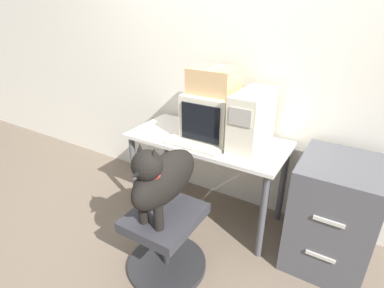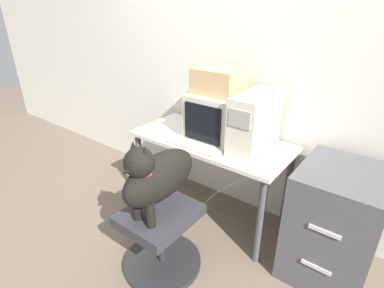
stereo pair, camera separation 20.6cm
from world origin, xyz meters
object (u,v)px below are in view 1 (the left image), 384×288
pc_tower (252,120)px  office_chair (166,240)px  keyboard (193,145)px  filing_cabinet (332,214)px  dog (163,177)px  cardboard_box (214,80)px  crt_monitor (213,115)px

pc_tower → office_chair: pc_tower is taller
keyboard → filing_cabinet: size_ratio=0.58×
dog → office_chair: bearing=90.0°
keyboard → cardboard_box: (0.03, 0.25, 0.44)m
office_chair → cardboard_box: size_ratio=1.60×
crt_monitor → filing_cabinet: bearing=-4.2°
keyboard → pc_tower: bearing=32.4°
crt_monitor → dog: 0.75m
office_chair → cardboard_box: (-0.05, 0.74, 0.93)m
keyboard → cardboard_box: size_ratio=1.32×
pc_tower → office_chair: bearing=-111.4°
pc_tower → office_chair: (-0.28, -0.71, -0.69)m
pc_tower → keyboard: (-0.36, -0.23, -0.20)m
crt_monitor → pc_tower: bearing=-3.3°
pc_tower → dog: bearing=-111.4°
office_chair → filing_cabinet: 1.15m
office_chair → cardboard_box: 1.19m
filing_cabinet → dog: bearing=-144.3°
dog → keyboard: bearing=98.7°
pc_tower → filing_cabinet: pc_tower is taller
crt_monitor → office_chair: bearing=-86.3°
dog → crt_monitor: bearing=93.7°
crt_monitor → dog: size_ratio=0.68×
filing_cabinet → cardboard_box: cardboard_box is taller
keyboard → cardboard_box: cardboard_box is taller
pc_tower → keyboard: 0.46m
keyboard → dog: 0.50m
crt_monitor → cardboard_box: 0.27m
office_chair → filing_cabinet: (0.92, 0.66, 0.15)m
cardboard_box → keyboard: bearing=-96.3°
pc_tower → filing_cabinet: (0.64, -0.05, -0.54)m
keyboard → office_chair: 0.70m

